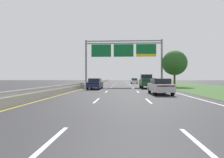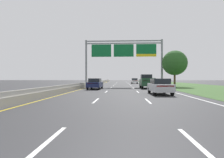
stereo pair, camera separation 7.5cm
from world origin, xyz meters
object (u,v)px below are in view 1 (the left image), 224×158
object	(u,v)px
overhead_sign_gantry	(124,53)
car_navy_left_lane_sedan	(95,84)
pickup_truck_darkgreen	(147,81)
car_silver_right_lane_sedan	(160,86)
roadside_tree_mid	(175,63)
car_white_right_lane_sedan	(134,81)

from	to	relation	value
overhead_sign_gantry	car_navy_left_lane_sedan	xyz separation A→B (m)	(-4.21, -9.52, -5.66)
overhead_sign_gantry	pickup_truck_darkgreen	xyz separation A→B (m)	(3.61, -6.50, -5.41)
pickup_truck_darkgreen	car_silver_right_lane_sedan	size ratio (longest dim) A/B	1.22
overhead_sign_gantry	car_silver_right_lane_sedan	xyz separation A→B (m)	(3.47, -17.95, -5.66)
car_navy_left_lane_sedan	roadside_tree_mid	distance (m)	16.44
car_white_right_lane_sedan	car_silver_right_lane_sedan	distance (m)	37.18
car_white_right_lane_sedan	roadside_tree_mid	size ratio (longest dim) A/B	0.66
car_white_right_lane_sedan	car_navy_left_lane_sedan	world-z (taller)	same
car_white_right_lane_sedan	car_navy_left_lane_sedan	xyz separation A→B (m)	(-7.52, -28.75, 0.00)
pickup_truck_darkgreen	roadside_tree_mid	bearing A→B (deg)	-46.17
overhead_sign_gantry	roadside_tree_mid	size ratio (longest dim) A/B	2.24
overhead_sign_gantry	pickup_truck_darkgreen	distance (m)	9.19
pickup_truck_darkgreen	car_white_right_lane_sedan	bearing A→B (deg)	1.77
pickup_truck_darkgreen	car_white_right_lane_sedan	world-z (taller)	pickup_truck_darkgreen
pickup_truck_darkgreen	car_navy_left_lane_sedan	distance (m)	8.39
overhead_sign_gantry	roadside_tree_mid	distance (m)	9.73
overhead_sign_gantry	pickup_truck_darkgreen	world-z (taller)	overhead_sign_gantry
car_white_right_lane_sedan	pickup_truck_darkgreen	bearing A→B (deg)	179.34
car_silver_right_lane_sedan	roadside_tree_mid	xyz separation A→B (m)	(5.97, 16.84, 3.61)
overhead_sign_gantry	car_white_right_lane_sedan	world-z (taller)	overhead_sign_gantry
car_navy_left_lane_sedan	car_silver_right_lane_sedan	bearing A→B (deg)	-136.28
overhead_sign_gantry	car_white_right_lane_sedan	bearing A→B (deg)	80.25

